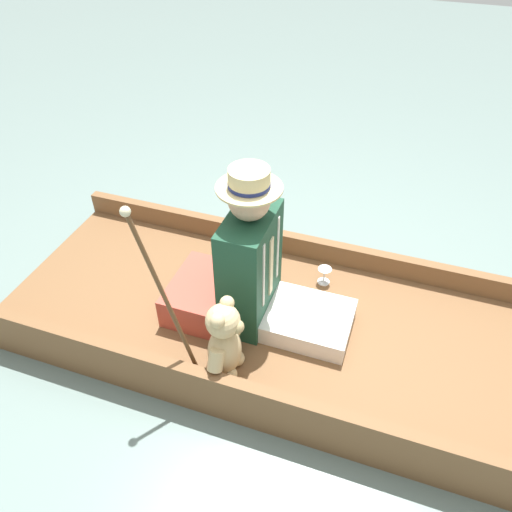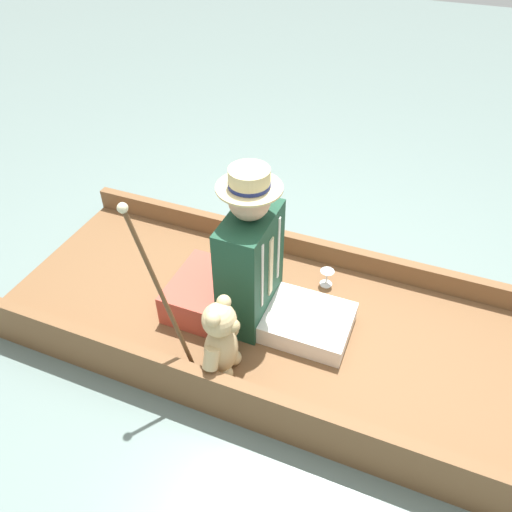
{
  "view_description": "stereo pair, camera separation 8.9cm",
  "coord_description": "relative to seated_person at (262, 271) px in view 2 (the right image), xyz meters",
  "views": [
    {
      "loc": [
        1.78,
        0.49,
        2.15
      ],
      "look_at": [
        0.02,
        -0.12,
        0.57
      ],
      "focal_mm": 35.0,
      "sensor_mm": 36.0,
      "label": 1
    },
    {
      "loc": [
        1.75,
        0.58,
        2.15
      ],
      "look_at": [
        0.02,
        -0.12,
        0.57
      ],
      "focal_mm": 35.0,
      "sensor_mm": 36.0,
      "label": 2
    }
  ],
  "objects": [
    {
      "name": "ground_plane",
      "position": [
        -0.02,
        0.09,
        -0.49
      ],
      "size": [
        16.0,
        16.0,
        0.0
      ],
      "primitive_type": "plane",
      "color": "slate"
    },
    {
      "name": "punt_boat",
      "position": [
        -0.02,
        0.09,
        -0.4
      ],
      "size": [
        1.17,
        2.99,
        0.29
      ],
      "color": "brown",
      "rests_on": "ground_plane"
    },
    {
      "name": "seat_cushion",
      "position": [
        0.03,
        -0.34,
        -0.24
      ],
      "size": [
        0.44,
        0.31,
        0.18
      ],
      "color": "#B24738",
      "rests_on": "punt_boat"
    },
    {
      "name": "seated_person",
      "position": [
        0.0,
        0.0,
        0.0
      ],
      "size": [
        0.41,
        0.7,
        0.9
      ],
      "rotation": [
        0.0,
        0.0,
        -0.01
      ],
      "color": "white",
      "rests_on": "punt_boat"
    },
    {
      "name": "teddy_bear",
      "position": [
        0.39,
        -0.05,
        -0.13
      ],
      "size": [
        0.31,
        0.18,
        0.44
      ],
      "color": "tan",
      "rests_on": "punt_boat"
    },
    {
      "name": "wine_glass",
      "position": [
        -0.37,
        0.25,
        -0.26
      ],
      "size": [
        0.08,
        0.08,
        0.1
      ],
      "color": "silver",
      "rests_on": "punt_boat"
    },
    {
      "name": "walking_cane",
      "position": [
        0.47,
        -0.3,
        0.21
      ],
      "size": [
        0.04,
        0.27,
        0.93
      ],
      "color": "brown",
      "rests_on": "punt_boat"
    }
  ]
}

